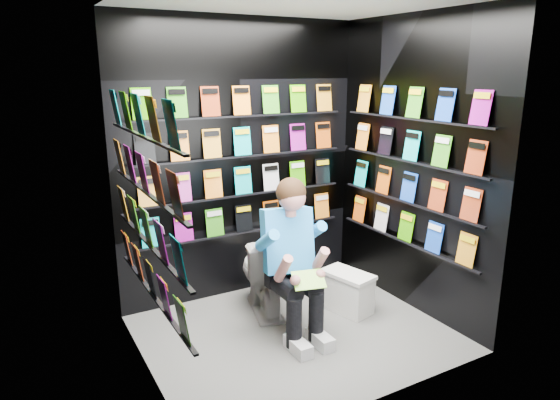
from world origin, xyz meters
TOP-DOWN VIEW (x-y plane):
  - floor at (0.00, 0.00)m, footprint 2.40×2.40m
  - ceiling at (0.00, 0.00)m, footprint 2.40×2.40m
  - wall_back at (0.00, 1.00)m, footprint 2.40×0.04m
  - wall_front at (0.00, -1.00)m, footprint 2.40×0.04m
  - wall_left at (-1.20, 0.00)m, footprint 0.04×2.00m
  - wall_right at (1.20, 0.00)m, footprint 0.04×2.00m
  - comics_back at (0.00, 0.97)m, footprint 2.10×0.06m
  - comics_left at (-1.17, 0.00)m, footprint 0.06×1.70m
  - comics_right at (1.17, 0.00)m, footprint 0.06×1.70m
  - toilet at (-0.03, 0.50)m, footprint 0.59×0.83m
  - longbox at (0.63, 0.13)m, footprint 0.34×0.49m
  - longbox_lid at (0.63, 0.13)m, footprint 0.37×0.51m
  - reader at (-0.03, 0.12)m, footprint 0.71×0.89m
  - held_comic at (-0.03, -0.23)m, footprint 0.28×0.20m

SIDE VIEW (x-z plane):
  - floor at x=0.00m, z-range 0.00..0.00m
  - longbox at x=0.63m, z-range 0.00..0.33m
  - longbox_lid at x=0.63m, z-range 0.33..0.37m
  - toilet at x=-0.03m, z-range 0.00..0.73m
  - held_comic at x=-0.03m, z-range 0.53..0.63m
  - reader at x=-0.03m, z-range 0.06..1.50m
  - wall_back at x=0.00m, z-range 0.00..2.60m
  - wall_front at x=0.00m, z-range 0.00..2.60m
  - wall_left at x=-1.20m, z-range 0.00..2.60m
  - wall_right at x=1.20m, z-range 0.00..2.60m
  - comics_back at x=0.00m, z-range 0.62..1.99m
  - comics_left at x=-1.17m, z-range 0.62..1.99m
  - comics_right at x=1.17m, z-range 0.62..1.99m
  - ceiling at x=0.00m, z-range 2.60..2.60m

